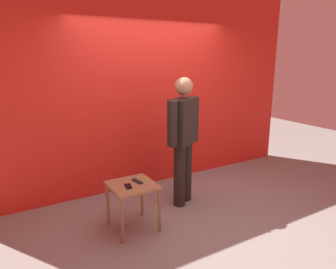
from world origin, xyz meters
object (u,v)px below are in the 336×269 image
(side_table, at_px, (132,191))
(cell_phone, at_px, (128,186))
(standing_person, at_px, (183,135))
(tv_remote, at_px, (137,181))

(side_table, xyz_separation_m, cell_phone, (-0.07, -0.04, 0.09))
(standing_person, bearing_deg, tv_remote, -163.14)
(side_table, distance_m, tv_remote, 0.13)
(cell_phone, bearing_deg, tv_remote, 37.25)
(standing_person, distance_m, cell_phone, 1.07)
(standing_person, bearing_deg, cell_phone, -161.85)
(standing_person, xyz_separation_m, tv_remote, (-0.79, -0.24, -0.40))
(side_table, relative_size, cell_phone, 3.87)
(standing_person, xyz_separation_m, cell_phone, (-0.94, -0.31, -0.41))
(cell_phone, xyz_separation_m, tv_remote, (0.15, 0.07, 0.01))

